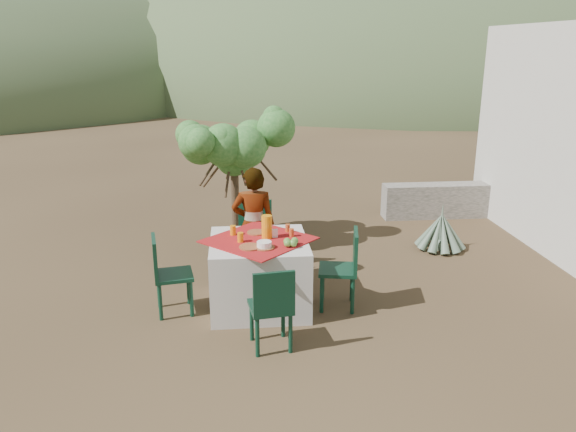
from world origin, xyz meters
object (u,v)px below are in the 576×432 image
object	(u,v)px
table	(259,273)
juice_pitcher	(267,227)
chair_left	(166,271)
chair_right	(345,265)
chair_near	(272,305)
chair_far	(254,233)
person	(254,226)
agave	(441,232)
shrub_tree	(238,151)

from	to	relation	value
table	juice_pitcher	bearing A→B (deg)	23.05
chair_left	chair_right	xyz separation A→B (m)	(1.87, -0.04, 0.01)
chair_near	juice_pitcher	distance (m)	1.07
table	chair_near	distance (m)	0.95
chair_far	person	xyz separation A→B (m)	(-0.01, -0.31, 0.20)
chair_left	person	size ratio (longest dim) A/B	0.61
chair_left	chair_right	size ratio (longest dim) A/B	0.98
chair_left	table	bearing A→B (deg)	-95.23
chair_left	agave	xyz separation A→B (m)	(3.54, 1.62, -0.22)
table	shrub_tree	bearing A→B (deg)	95.35
chair_far	agave	distance (m)	2.67
chair_near	person	world-z (taller)	person
chair_left	juice_pitcher	distance (m)	1.14
chair_right	shrub_tree	distance (m)	2.53
chair_right	agave	distance (m)	2.36
person	agave	xyz separation A→B (m)	(2.61, 0.86, -0.45)
juice_pitcher	shrub_tree	bearing A→B (deg)	98.02
chair_left	person	world-z (taller)	person
chair_far	juice_pitcher	size ratio (longest dim) A/B	3.66
chair_left	chair_near	bearing A→B (deg)	-139.45
table	chair_left	size ratio (longest dim) A/B	1.54
chair_near	person	size ratio (longest dim) A/B	0.59
table	chair_right	xyz separation A→B (m)	(0.90, -0.11, 0.10)
chair_near	chair_right	world-z (taller)	chair_right
chair_far	table	bearing A→B (deg)	-77.86
chair_right	juice_pitcher	world-z (taller)	juice_pitcher
juice_pitcher	agave	bearing A→B (deg)	31.17
chair_near	shrub_tree	xyz separation A→B (m)	(-0.26, 2.94, 0.88)
shrub_tree	person	bearing A→B (deg)	-83.24
person	chair_far	bearing A→B (deg)	-89.91
chair_right	shrub_tree	xyz separation A→B (m)	(-1.09, 2.11, 0.85)
chair_far	chair_near	bearing A→B (deg)	-76.21
chair_far	agave	bearing A→B (deg)	23.10
chair_far	shrub_tree	distance (m)	1.32
chair_near	juice_pitcher	bearing A→B (deg)	-98.67
chair_far	chair_right	distance (m)	1.44
person	chair_left	bearing A→B (deg)	40.92
chair_left	shrub_tree	distance (m)	2.38
table	shrub_tree	distance (m)	2.22
chair_right	juice_pitcher	bearing A→B (deg)	-90.08
chair_near	chair_right	xyz separation A→B (m)	(0.83, 0.83, 0.02)
chair_left	chair_far	bearing A→B (deg)	-51.39
table	chair_near	bearing A→B (deg)	-85.52
table	shrub_tree	size ratio (longest dim) A/B	0.77
agave	juice_pitcher	bearing A→B (deg)	-148.83
person	shrub_tree	bearing A→B (deg)	-81.07
chair_right	person	bearing A→B (deg)	-119.81
chair_left	agave	distance (m)	3.90
agave	juice_pitcher	xyz separation A→B (m)	(-2.49, -1.50, 0.64)
chair_left	shrub_tree	bearing A→B (deg)	-30.26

